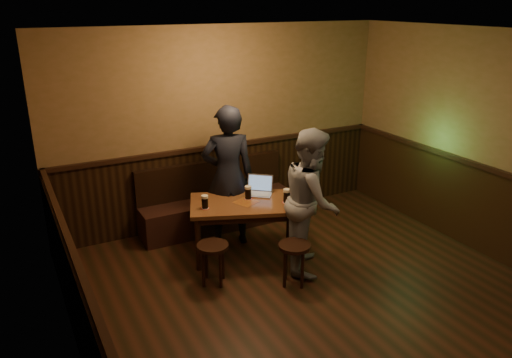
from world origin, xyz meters
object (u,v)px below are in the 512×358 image
object	(u,v)px
stool_left	(213,252)
person_grey	(312,200)
pint_right	(287,196)
person_suit	(228,176)
pub_table	(246,209)
bench	(216,206)
laptop	(259,189)
pint_left	(205,202)
pint_mid	(248,193)
stool_right	(294,252)

from	to	relation	value
stool_left	person_grey	size ratio (longest dim) A/B	0.28
stool_left	pint_right	xyz separation A→B (m)	(1.08, 0.18, 0.43)
stool_left	person_suit	size ratio (longest dim) A/B	0.26
pub_table	stool_left	xyz separation A→B (m)	(-0.64, -0.43, -0.24)
bench	laptop	size ratio (longest dim) A/B	5.21
pint_left	person_suit	xyz separation A→B (m)	(0.49, 0.39, 0.12)
person_suit	bench	bearing A→B (deg)	-77.75
person_suit	pint_mid	bearing A→B (deg)	123.39
pub_table	person_suit	distance (m)	0.54
laptop	person_suit	size ratio (longest dim) A/B	0.22
laptop	person_suit	bearing A→B (deg)	179.55
pint_left	laptop	xyz separation A→B (m)	(0.81, 0.13, -0.02)
bench	stool_right	bearing A→B (deg)	-84.45
stool_left	pint_mid	distance (m)	0.97
person_suit	person_grey	bearing A→B (deg)	136.50
pub_table	person_grey	size ratio (longest dim) A/B	0.90
pint_right	person_grey	bearing A→B (deg)	-70.35
pint_left	laptop	distance (m)	0.82
bench	pint_left	distance (m)	1.17
pint_mid	person_grey	world-z (taller)	person_grey
bench	stool_left	xyz separation A→B (m)	(-0.64, -1.40, 0.08)
bench	pint_right	distance (m)	1.39
stool_right	person_suit	xyz separation A→B (m)	(-0.22, 1.31, 0.54)
pint_right	person_grey	distance (m)	0.38
stool_left	pint_left	distance (m)	0.65
pint_right	person_suit	world-z (taller)	person_suit
person_suit	person_grey	xyz separation A→B (m)	(0.61, -1.05, -0.07)
pint_left	person_suit	distance (m)	0.63
pint_right	person_suit	bearing A→B (deg)	124.83
stool_left	pint_left	bearing A→B (deg)	76.67
pint_mid	laptop	size ratio (longest dim) A/B	0.41
bench	pint_mid	world-z (taller)	bench
pub_table	pint_left	bearing A→B (deg)	-164.54
bench	stool_right	distance (m)	1.84
pub_table	stool_right	distance (m)	0.91
stool_right	person_suit	bearing A→B (deg)	99.41
person_suit	stool_left	bearing A→B (deg)	71.76
laptop	person_grey	bearing A→B (deg)	-31.18
pint_mid	pint_right	bearing A→B (deg)	-41.64
person_grey	stool_right	bearing A→B (deg)	158.03
stool_left	stool_right	xyz separation A→B (m)	(0.82, -0.44, 0.01)
laptop	pint_right	bearing A→B (deg)	-30.88
bench	stool_right	size ratio (longest dim) A/B	4.41
pub_table	pint_mid	xyz separation A→B (m)	(0.07, 0.08, 0.18)
pub_table	pint_mid	size ratio (longest dim) A/B	9.10
pint_mid	stool_right	bearing A→B (deg)	-83.58
pint_mid	laptop	world-z (taller)	laptop
bench	person_suit	xyz separation A→B (m)	(-0.04, -0.53, 0.63)
pub_table	person_grey	bearing A→B (deg)	-25.53
bench	stool_right	world-z (taller)	bench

